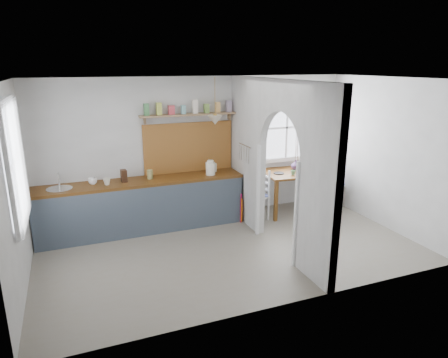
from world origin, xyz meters
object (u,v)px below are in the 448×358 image
object	(u,v)px
chair_right	(336,182)
kettle	(210,167)
dining_table	(296,191)
chair_left	(254,195)
vase	(296,165)

from	to	relation	value
chair_right	kettle	xyz separation A→B (m)	(-2.74, 0.00, 0.57)
dining_table	kettle	world-z (taller)	kettle
dining_table	kettle	distance (m)	1.86
chair_right	chair_left	bearing A→B (deg)	71.14
kettle	dining_table	bearing A→B (deg)	-6.35
chair_left	chair_right	xyz separation A→B (m)	(1.96, 0.17, -0.02)
vase	dining_table	bearing A→B (deg)	-105.46
dining_table	chair_left	distance (m)	0.97
dining_table	kettle	size ratio (longest dim) A/B	4.86
dining_table	chair_left	world-z (taller)	chair_left
chair_right	kettle	size ratio (longest dim) A/B	3.43
chair_left	chair_right	bearing A→B (deg)	81.41
chair_right	kettle	bearing A→B (deg)	66.23
chair_right	vase	size ratio (longest dim) A/B	4.95
vase	chair_left	bearing A→B (deg)	-167.26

